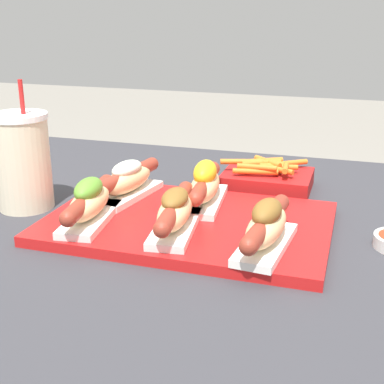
% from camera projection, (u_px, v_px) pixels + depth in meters
% --- Properties ---
extents(serving_tray, '(0.47, 0.31, 0.02)m').
position_uv_depth(serving_tray, '(188.00, 223.00, 0.90)').
color(serving_tray, red).
rests_on(serving_tray, patio_table).
extents(hot_dog_0, '(0.08, 0.20, 0.07)m').
position_uv_depth(hot_dog_0, '(89.00, 202.00, 0.87)').
color(hot_dog_0, white).
rests_on(hot_dog_0, serving_tray).
extents(hot_dog_1, '(0.08, 0.20, 0.07)m').
position_uv_depth(hot_dog_1, '(175.00, 212.00, 0.84)').
color(hot_dog_1, white).
rests_on(hot_dog_1, serving_tray).
extents(hot_dog_2, '(0.07, 0.20, 0.07)m').
position_uv_depth(hot_dog_2, '(266.00, 226.00, 0.78)').
color(hot_dog_2, white).
rests_on(hot_dog_2, serving_tray).
extents(hot_dog_3, '(0.09, 0.20, 0.07)m').
position_uv_depth(hot_dog_3, '(127.00, 180.00, 0.99)').
color(hot_dog_3, white).
rests_on(hot_dog_3, serving_tray).
extents(hot_dog_4, '(0.08, 0.20, 0.08)m').
position_uv_depth(hot_dog_4, '(205.00, 185.00, 0.95)').
color(hot_dog_4, white).
rests_on(hot_dog_4, serving_tray).
extents(drink_cup, '(0.10, 0.10, 0.24)m').
position_uv_depth(drink_cup, '(23.00, 161.00, 0.97)').
color(drink_cup, beige).
rests_on(drink_cup, patio_table).
extents(fries_basket, '(0.18, 0.13, 0.06)m').
position_uv_depth(fries_basket, '(267.00, 178.00, 1.09)').
color(fries_basket, '#B21919').
rests_on(fries_basket, patio_table).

